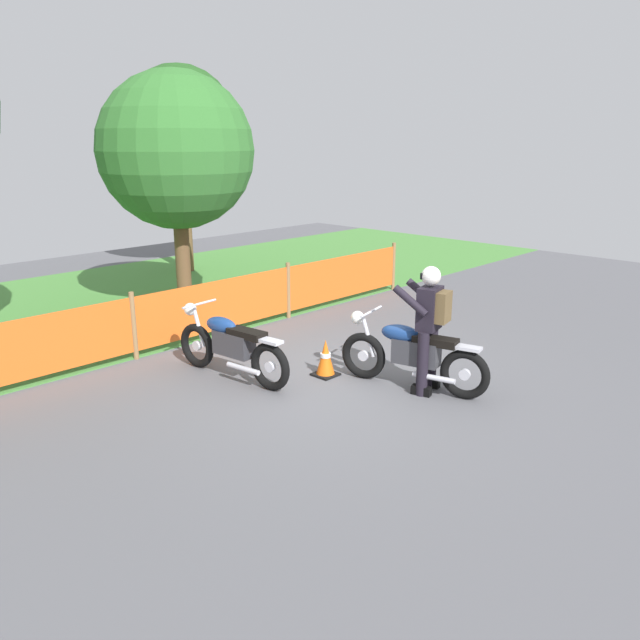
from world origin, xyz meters
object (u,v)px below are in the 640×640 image
(motorcycle_lead, at_px, (411,354))
(traffic_cone, at_px, (326,358))
(rider_lead, at_px, (429,322))
(motorcycle_trailing, at_px, (231,345))

(motorcycle_lead, relative_size, traffic_cone, 3.92)
(motorcycle_lead, height_order, rider_lead, rider_lead)
(rider_lead, height_order, traffic_cone, rider_lead)
(rider_lead, bearing_deg, motorcycle_trailing, 19.83)
(rider_lead, bearing_deg, traffic_cone, 7.14)
(motorcycle_lead, xyz_separation_m, rider_lead, (0.06, -0.22, 0.47))
(rider_lead, xyz_separation_m, traffic_cone, (-0.52, 1.36, -0.69))
(motorcycle_trailing, xyz_separation_m, traffic_cone, (0.98, -0.89, -0.22))
(motorcycle_trailing, bearing_deg, rider_lead, -152.45)
(rider_lead, relative_size, traffic_cone, 3.19)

